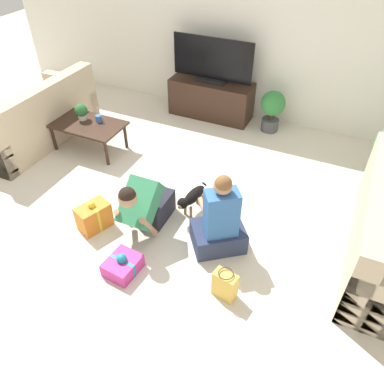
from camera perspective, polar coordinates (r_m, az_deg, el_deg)
The scene contains 15 objects.
ground_plane at distance 4.37m, azimuth -4.33°, elevation -2.60°, with size 16.00×16.00×0.00m, color beige.
wall_back at distance 5.89m, azimuth 8.26°, elevation 23.27°, with size 8.40×0.06×2.60m.
sofa_left at distance 5.89m, azimuth -22.86°, elevation 10.09°, with size 0.90×1.91×0.87m.
coffee_table at distance 5.39m, azimuth -15.65°, elevation 9.64°, with size 1.00×0.58×0.40m.
tv_console at distance 6.10m, azimuth 2.91°, elevation 13.98°, with size 1.29×0.47×0.57m.
tv at distance 5.87m, azimuth 3.11°, elevation 19.09°, with size 1.25×0.20×0.66m.
potted_plant_back_right at distance 5.76m, azimuth 12.14°, elevation 12.44°, with size 0.36×0.36×0.62m.
person_kneeling at distance 3.93m, azimuth -7.11°, elevation -2.01°, with size 0.35×0.79×0.77m.
person_sitting at distance 3.72m, azimuth 4.22°, elevation -4.78°, with size 0.66×0.63×0.94m.
dog at distance 4.17m, azimuth -0.03°, elevation -0.86°, with size 0.20×0.53×0.32m.
gift_box_a at distance 3.74m, azimuth -10.51°, elevation -10.90°, with size 0.32×0.35×0.23m.
gift_box_b at distance 4.18m, azimuth -14.71°, elevation -3.62°, with size 0.33×0.40×0.36m.
gift_bag_a at distance 3.47m, azimuth 5.03°, elevation -13.89°, with size 0.24×0.16×0.31m.
mug at distance 5.35m, azimuth -14.02°, elevation 10.81°, with size 0.12×0.08×0.09m.
tabletop_plant at distance 5.43m, azimuth -16.52°, elevation 11.71°, with size 0.17×0.17×0.22m.
Camera 1 is at (1.65, -2.78, 2.93)m, focal length 35.00 mm.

